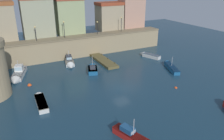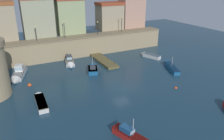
{
  "view_description": "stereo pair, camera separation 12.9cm",
  "coord_description": "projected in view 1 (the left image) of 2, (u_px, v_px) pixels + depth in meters",
  "views": [
    {
      "loc": [
        -15.86,
        -27.15,
        15.73
      ],
      "look_at": [
        0.0,
        3.49,
        1.8
      ],
      "focal_mm": 35.26,
      "sensor_mm": 36.0,
      "label": 1
    },
    {
      "loc": [
        -15.74,
        -27.2,
        15.73
      ],
      "look_at": [
        0.0,
        3.49,
        1.8
      ],
      "focal_mm": 35.26,
      "sensor_mm": 36.0,
      "label": 2
    }
  ],
  "objects": [
    {
      "name": "moored_boat_7",
      "position": [
        170.0,
        66.0,
        42.73
      ],
      "size": [
        3.63,
        6.97,
        2.68
      ],
      "rotation": [
        0.0,
        0.0,
        1.19
      ],
      "color": "#195689",
      "rests_on": "ground"
    },
    {
      "name": "quay_lamp_3",
      "position": [
        121.0,
        22.0,
        52.42
      ],
      "size": [
        0.32,
        0.32,
        3.46
      ],
      "color": "black",
      "rests_on": "quay_wall"
    },
    {
      "name": "mooring_buoy_1",
      "position": [
        30.0,
        85.0,
        35.77
      ],
      "size": [
        0.65,
        0.65,
        0.65
      ],
      "primitive_type": "sphere",
      "color": "#EA4C19",
      "rests_on": "ground"
    },
    {
      "name": "quay_lamp_2",
      "position": [
        97.0,
        25.0,
        49.87
      ],
      "size": [
        0.32,
        0.32,
        2.92
      ],
      "color": "black",
      "rests_on": "quay_wall"
    },
    {
      "name": "moored_boat_5",
      "position": [
        40.0,
        100.0,
        30.54
      ],
      "size": [
        1.43,
        5.89,
        1.18
      ],
      "rotation": [
        0.0,
        0.0,
        1.54
      ],
      "color": "silver",
      "rests_on": "ground"
    },
    {
      "name": "quay_wall",
      "position": [
        81.0,
        46.0,
        49.66
      ],
      "size": [
        40.92,
        3.69,
        4.46
      ],
      "color": "#9E8966",
      "rests_on": "ground"
    },
    {
      "name": "quay_lamp_1",
      "position": [
        64.0,
        27.0,
        46.45
      ],
      "size": [
        0.32,
        0.32,
        3.54
      ],
      "color": "black",
      "rests_on": "quay_wall"
    },
    {
      "name": "quay_lamp_0",
      "position": [
        35.0,
        31.0,
        44.07
      ],
      "size": [
        0.32,
        0.32,
        2.98
      ],
      "color": "black",
      "rests_on": "quay_wall"
    },
    {
      "name": "mooring_buoy_0",
      "position": [
        176.0,
        88.0,
        34.91
      ],
      "size": [
        0.46,
        0.46,
        0.46
      ],
      "primitive_type": "sphere",
      "color": "#EA4C19",
      "rests_on": "ground"
    },
    {
      "name": "old_town_backdrop",
      "position": [
        69.0,
        16.0,
        50.05
      ],
      "size": [
        38.7,
        5.03,
        9.24
      ],
      "color": "tan",
      "rests_on": "ground"
    },
    {
      "name": "moored_boat_4",
      "position": [
        135.0,
        138.0,
        22.98
      ],
      "size": [
        2.89,
        5.75,
        2.89
      ],
      "rotation": [
        0.0,
        0.0,
        -1.24
      ],
      "color": "red",
      "rests_on": "ground"
    },
    {
      "name": "moored_boat_6",
      "position": [
        18.0,
        75.0,
        38.58
      ],
      "size": [
        3.72,
        7.47,
        3.3
      ],
      "rotation": [
        0.0,
        0.0,
        -1.87
      ],
      "color": "silver",
      "rests_on": "ground"
    },
    {
      "name": "moored_boat_2",
      "position": [
        93.0,
        69.0,
        41.35
      ],
      "size": [
        2.94,
        4.51,
        3.54
      ],
      "rotation": [
        0.0,
        0.0,
        1.22
      ],
      "color": "#195689",
      "rests_on": "ground"
    },
    {
      "name": "pier_dock",
      "position": [
        103.0,
        61.0,
        46.21
      ],
      "size": [
        2.37,
        9.47,
        0.7
      ],
      "color": "brown",
      "rests_on": "ground"
    },
    {
      "name": "moored_boat_3",
      "position": [
        70.0,
        62.0,
        44.82
      ],
      "size": [
        3.0,
        7.21,
        3.2
      ],
      "rotation": [
        0.0,
        0.0,
        -1.77
      ],
      "color": "white",
      "rests_on": "ground"
    },
    {
      "name": "moored_boat_1",
      "position": [
        149.0,
        55.0,
        48.97
      ],
      "size": [
        2.94,
        5.27,
        1.12
      ],
      "rotation": [
        0.0,
        0.0,
        1.94
      ],
      "color": "silver",
      "rests_on": "ground"
    },
    {
      "name": "ground_plane",
      "position": [
        122.0,
        88.0,
        35.0
      ],
      "size": [
        102.76,
        102.76,
        0.0
      ],
      "primitive_type": "plane",
      "color": "#19384C"
    }
  ]
}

